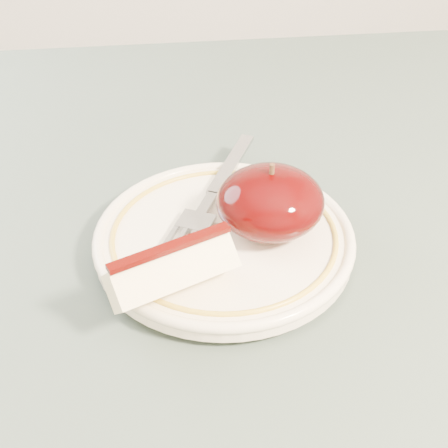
{
  "coord_description": "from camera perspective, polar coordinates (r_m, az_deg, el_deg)",
  "views": [
    {
      "loc": [
        0.03,
        -0.37,
        1.08
      ],
      "look_at": [
        0.08,
        0.01,
        0.78
      ],
      "focal_mm": 50.0,
      "sensor_mm": 36.0,
      "label": 1
    }
  ],
  "objects": [
    {
      "name": "fork",
      "position": [
        0.52,
        -1.08,
        2.67
      ],
      "size": [
        0.1,
        0.18,
        0.0
      ],
      "rotation": [
        0.0,
        0.0,
        1.12
      ],
      "color": "gray",
      "rests_on": "plate"
    },
    {
      "name": "apple_half",
      "position": [
        0.48,
        4.24,
        2.04
      ],
      "size": [
        0.08,
        0.08,
        0.06
      ],
      "color": "black",
      "rests_on": "plate"
    },
    {
      "name": "plate",
      "position": [
        0.49,
        0.0,
        -1.29
      ],
      "size": [
        0.21,
        0.21,
        0.02
      ],
      "color": "white",
      "rests_on": "table"
    },
    {
      "name": "table",
      "position": [
        0.56,
        -8.01,
        -10.58
      ],
      "size": [
        0.9,
        0.9,
        0.75
      ],
      "color": "brown",
      "rests_on": "ground"
    },
    {
      "name": "apple_wedge",
      "position": [
        0.43,
        -4.78,
        -4.23
      ],
      "size": [
        0.1,
        0.07,
        0.04
      ],
      "rotation": [
        0.0,
        0.0,
        0.41
      ],
      "color": "#FAE9B8",
      "rests_on": "plate"
    }
  ]
}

